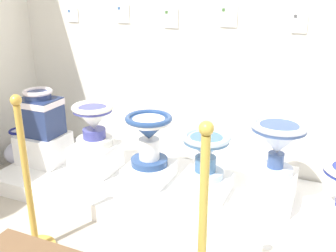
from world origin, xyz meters
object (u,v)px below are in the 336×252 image
plinth_block_tall_cobalt (96,157)px  info_placard_fourth (229,16)px  antique_toilet_squat_floral (206,149)px  plinth_block_leftmost (150,172)px  plinth_block_central_ornate (273,188)px  info_placard_third (171,18)px  plinth_block_pale_glazed (44,148)px  decorative_vase_spare (21,151)px  stanchion_post_near_left (31,205)px  plinth_block_squat_floral (205,184)px  antique_toilet_pale_glazed (40,112)px  antique_toilet_tall_cobalt (93,121)px  info_placard_first (73,15)px  info_placard_fifth (300,23)px  antique_toilet_leftmost (149,133)px  info_placard_second (123,14)px  antique_toilet_central_ornate (278,139)px

plinth_block_tall_cobalt → info_placard_fourth: (0.92, 0.51, 1.11)m
plinth_block_tall_cobalt → antique_toilet_squat_floral: bearing=0.1°
plinth_block_leftmost → plinth_block_central_ornate: plinth_block_central_ornate is taller
plinth_block_central_ornate → info_placard_third: 1.53m
plinth_block_pale_glazed → plinth_block_tall_cobalt: (0.50, 0.04, -0.01)m
decorative_vase_spare → info_placard_third: bearing=22.0°
plinth_block_tall_cobalt → stanchion_post_near_left: stanchion_post_near_left is taller
plinth_block_squat_floral → decorative_vase_spare: 1.76m
antique_toilet_pale_glazed → plinth_block_tall_cobalt: size_ratio=1.15×
antique_toilet_tall_cobalt → plinth_block_tall_cobalt: bearing=0.0°
plinth_block_leftmost → info_placard_first: 1.57m
plinth_block_tall_cobalt → info_placard_fourth: info_placard_fourth is taller
plinth_block_tall_cobalt → decorative_vase_spare: size_ratio=0.95×
antique_toilet_pale_glazed → decorative_vase_spare: 0.53m
plinth_block_tall_cobalt → info_placard_fifth: (1.43, 0.51, 1.08)m
antique_toilet_leftmost → antique_toilet_pale_glazed: bearing=-176.5°
info_placard_second → decorative_vase_spare: info_placard_second is taller
plinth_block_central_ornate → decorative_vase_spare: (-2.23, -0.05, -0.09)m
plinth_block_central_ornate → stanchion_post_near_left: stanchion_post_near_left is taller
stanchion_post_near_left → antique_toilet_pale_glazed: bearing=126.6°
antique_toilet_squat_floral → info_placard_second: (-0.93, 0.51, 0.87)m
plinth_block_tall_cobalt → info_placard_second: 1.22m
antique_toilet_leftmost → info_placard_second: info_placard_second is taller
plinth_block_tall_cobalt → plinth_block_central_ornate: same height
antique_toilet_pale_glazed → info_placard_third: info_placard_third is taller
antique_toilet_tall_cobalt → antique_toilet_squat_floral: 0.95m
info_placard_second → info_placard_fifth: (1.42, -0.00, -0.02)m
plinth_block_leftmost → antique_toilet_central_ornate: (0.94, 0.03, 0.42)m
info_placard_second → decorative_vase_spare: (-0.83, -0.51, -1.19)m
antique_toilet_pale_glazed → plinth_block_central_ornate: (1.92, 0.09, -0.34)m
antique_toilet_leftmost → info_placard_fourth: (0.44, 0.49, 0.83)m
antique_toilet_leftmost → antique_toilet_squat_floral: size_ratio=1.16×
antique_toilet_tall_cobalt → info_placard_second: size_ratio=2.29×
plinth_block_central_ornate → plinth_block_leftmost: bearing=-178.0°
antique_toilet_central_ornate → info_placard_fifth: info_placard_fifth is taller
plinth_block_tall_cobalt → info_placard_second: bearing=88.6°
antique_toilet_tall_cobalt → plinth_block_leftmost: antique_toilet_tall_cobalt is taller
plinth_block_squat_floral → plinth_block_central_ornate: plinth_block_central_ornate is taller
antique_toilet_leftmost → antique_toilet_squat_floral: 0.46m
info_placard_second → info_placard_fifth: bearing=-0.0°
plinth_block_central_ornate → stanchion_post_near_left: (-1.29, -0.95, 0.08)m
plinth_block_central_ornate → info_placard_first: info_placard_first is taller
antique_toilet_pale_glazed → antique_toilet_central_ornate: 1.93m
antique_toilet_tall_cobalt → stanchion_post_near_left: (0.13, -0.89, -0.24)m
plinth_block_central_ornate → info_placard_third: size_ratio=2.45×
antique_toilet_pale_glazed → info_placard_third: 1.33m
plinth_block_tall_cobalt → plinth_block_leftmost: (0.48, 0.02, -0.05)m
antique_toilet_central_ornate → info_placard_third: bearing=154.7°
plinth_block_leftmost → antique_toilet_squat_floral: 0.54m
plinth_block_squat_floral → info_placard_second: size_ratio=2.37×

